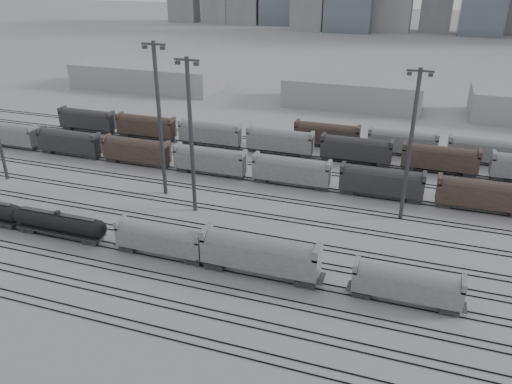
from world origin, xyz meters
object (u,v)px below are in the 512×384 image
(hopper_car_c, at_px, (407,284))
(hopper_car_b, at_px, (260,252))
(tank_car_b, at_px, (59,223))
(light_mast_c, at_px, (191,134))
(hopper_car_a, at_px, (160,238))

(hopper_car_c, bearing_deg, hopper_car_b, 180.00)
(tank_car_b, distance_m, light_mast_c, 24.98)
(tank_car_b, relative_size, hopper_car_c, 1.26)
(hopper_car_b, height_order, hopper_car_c, hopper_car_b)
(hopper_car_a, relative_size, hopper_car_c, 1.01)
(light_mast_c, bearing_deg, hopper_car_a, -83.73)
(hopper_car_c, bearing_deg, tank_car_b, 180.00)
(hopper_car_a, height_order, hopper_car_c, hopper_car_a)
(tank_car_b, height_order, light_mast_c, light_mast_c)
(hopper_car_c, distance_m, light_mast_c, 40.96)
(hopper_car_b, distance_m, light_mast_c, 25.04)
(tank_car_b, distance_m, hopper_car_b, 33.14)
(hopper_car_b, bearing_deg, light_mast_c, 138.22)
(tank_car_b, xyz_separation_m, light_mast_c, (16.10, 15.20, 11.56))
(hopper_car_c, bearing_deg, light_mast_c, 157.34)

